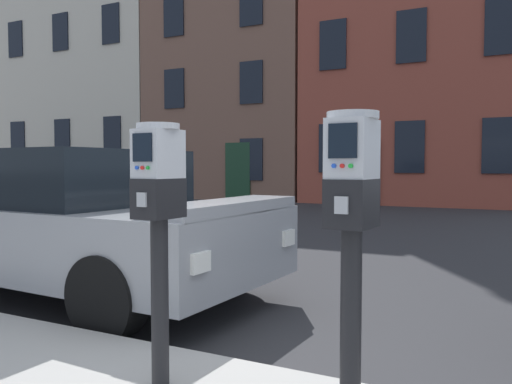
# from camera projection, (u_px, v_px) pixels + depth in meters

# --- Properties ---
(parking_meter_near_kerb) EXTENTS (0.23, 0.26, 1.35)m
(parking_meter_near_kerb) POSITION_uv_depth(u_px,v_px,m) (159.00, 206.00, 2.61)
(parking_meter_near_kerb) COLOR black
(parking_meter_near_kerb) RESTS_ON sidewalk_slab
(parking_meter_twin_adjacent) EXTENTS (0.23, 0.26, 1.36)m
(parking_meter_twin_adjacent) POSITION_uv_depth(u_px,v_px,m) (352.00, 213.00, 2.15)
(parking_meter_twin_adjacent) COLOR black
(parking_meter_twin_adjacent) RESTS_ON sidewalk_slab
(parked_car_silver_sedan) EXTENTS (4.50, 2.01, 1.42)m
(parked_car_silver_sedan) POSITION_uv_depth(u_px,v_px,m) (56.00, 218.00, 5.17)
(parked_car_silver_sedan) COLOR gray
(parked_car_silver_sedan) RESTS_ON ground_plane
(townhouse_brick_corner) EXTENTS (8.54, 5.50, 13.61)m
(townhouse_brick_corner) POSITION_uv_depth(u_px,v_px,m) (105.00, 50.00, 24.65)
(townhouse_brick_corner) COLOR beige
(townhouse_brick_corner) RESTS_ON ground_plane
(townhouse_orange_brick) EXTENTS (6.62, 7.07, 10.85)m
(townhouse_orange_brick) POSITION_uv_depth(u_px,v_px,m) (254.00, 68.00, 21.96)
(townhouse_orange_brick) COLOR brown
(townhouse_orange_brick) RESTS_ON ground_plane
(townhouse_cream_stone) EXTENTS (7.45, 6.72, 13.42)m
(townhouse_cream_stone) POSITION_uv_depth(u_px,v_px,m) (429.00, 14.00, 18.51)
(townhouse_cream_stone) COLOR brown
(townhouse_cream_stone) RESTS_ON ground_plane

